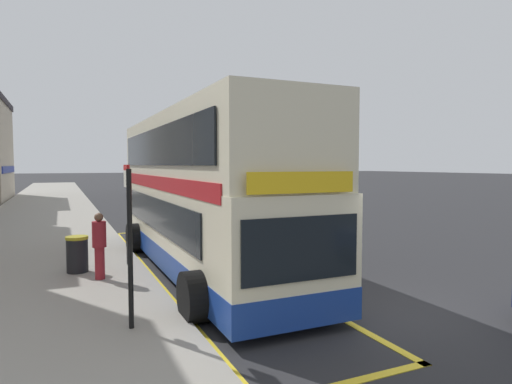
{
  "coord_description": "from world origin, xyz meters",
  "views": [
    {
      "loc": [
        -6.13,
        -6.71,
        3.01
      ],
      "look_at": [
        -0.06,
        6.73,
        2.09
      ],
      "focal_mm": 30.48,
      "sensor_mm": 36.0,
      "label": 1
    }
  ],
  "objects_px": {
    "pedestrian_waiting_near_sign": "(99,243)",
    "bus_stop_sign": "(129,233)",
    "parked_car_silver_distant": "(150,185)",
    "double_decker_bus": "(200,198)",
    "parked_car_silver_behind": "(187,189)",
    "litter_bin": "(77,254)"
  },
  "relations": [
    {
      "from": "double_decker_bus",
      "to": "litter_bin",
      "type": "distance_m",
      "value": 3.63
    },
    {
      "from": "parked_car_silver_behind",
      "to": "parked_car_silver_distant",
      "type": "distance_m",
      "value": 8.19
    },
    {
      "from": "bus_stop_sign",
      "to": "pedestrian_waiting_near_sign",
      "type": "relative_size",
      "value": 1.72
    },
    {
      "from": "bus_stop_sign",
      "to": "litter_bin",
      "type": "relative_size",
      "value": 2.97
    },
    {
      "from": "double_decker_bus",
      "to": "litter_bin",
      "type": "xyz_separation_m",
      "value": [
        -3.31,
        0.42,
        -1.44
      ]
    },
    {
      "from": "bus_stop_sign",
      "to": "litter_bin",
      "type": "height_order",
      "value": "bus_stop_sign"
    },
    {
      "from": "bus_stop_sign",
      "to": "parked_car_silver_distant",
      "type": "distance_m",
      "value": 40.16
    },
    {
      "from": "parked_car_silver_distant",
      "to": "litter_bin",
      "type": "height_order",
      "value": "parked_car_silver_distant"
    },
    {
      "from": "bus_stop_sign",
      "to": "pedestrian_waiting_near_sign",
      "type": "height_order",
      "value": "bus_stop_sign"
    },
    {
      "from": "pedestrian_waiting_near_sign",
      "to": "bus_stop_sign",
      "type": "bearing_deg",
      "value": -86.44
    },
    {
      "from": "parked_car_silver_behind",
      "to": "parked_car_silver_distant",
      "type": "bearing_deg",
      "value": 101.84
    },
    {
      "from": "parked_car_silver_behind",
      "to": "litter_bin",
      "type": "distance_m",
      "value": 28.75
    },
    {
      "from": "pedestrian_waiting_near_sign",
      "to": "litter_bin",
      "type": "height_order",
      "value": "pedestrian_waiting_near_sign"
    },
    {
      "from": "litter_bin",
      "to": "bus_stop_sign",
      "type": "bearing_deg",
      "value": -81.23
    },
    {
      "from": "double_decker_bus",
      "to": "parked_car_silver_distant",
      "type": "height_order",
      "value": "double_decker_bus"
    },
    {
      "from": "double_decker_bus",
      "to": "pedestrian_waiting_near_sign",
      "type": "height_order",
      "value": "double_decker_bus"
    },
    {
      "from": "parked_car_silver_distant",
      "to": "bus_stop_sign",
      "type": "bearing_deg",
      "value": -102.24
    },
    {
      "from": "bus_stop_sign",
      "to": "parked_car_silver_distant",
      "type": "xyz_separation_m",
      "value": [
        7.68,
        39.4,
        -1.01
      ]
    },
    {
      "from": "double_decker_bus",
      "to": "litter_bin",
      "type": "relative_size",
      "value": 11.94
    },
    {
      "from": "parked_car_silver_distant",
      "to": "double_decker_bus",
      "type": "bearing_deg",
      "value": -99.44
    },
    {
      "from": "double_decker_bus",
      "to": "pedestrian_waiting_near_sign",
      "type": "distance_m",
      "value": 3.05
    },
    {
      "from": "parked_car_silver_behind",
      "to": "parked_car_silver_distant",
      "type": "relative_size",
      "value": 1.0
    }
  ]
}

